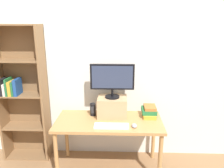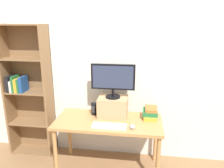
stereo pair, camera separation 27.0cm
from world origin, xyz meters
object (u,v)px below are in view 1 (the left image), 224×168
object	(u,v)px
riser_box	(112,107)
desk_speaker	(93,110)
keyboard	(111,126)
computer_mouse	(134,126)
bookshelf_unit	(22,94)
book_stack	(149,111)
computer_monitor	(112,79)
desk	(109,126)

from	to	relation	value
riser_box	desk_speaker	size ratio (longest dim) A/B	2.28
keyboard	computer_mouse	distance (m)	0.27
bookshelf_unit	book_stack	size ratio (longest dim) A/B	7.16
keyboard	book_stack	bearing A→B (deg)	34.56
book_stack	computer_monitor	bearing A→B (deg)	-178.46
riser_box	computer_mouse	distance (m)	0.43
computer_mouse	riser_box	bearing A→B (deg)	131.26
desk_speaker	book_stack	bearing A→B (deg)	0.75
keyboard	desk_speaker	bearing A→B (deg)	128.48
book_stack	keyboard	bearing A→B (deg)	-145.44
keyboard	desk_speaker	distance (m)	0.42
keyboard	book_stack	world-z (taller)	book_stack
computer_mouse	desk_speaker	distance (m)	0.62
computer_mouse	book_stack	xyz separation A→B (m)	(0.21, 0.33, 0.05)
computer_monitor	bookshelf_unit	bearing A→B (deg)	174.03
keyboard	book_stack	size ratio (longest dim) A/B	1.57
computer_mouse	book_stack	size ratio (longest dim) A/B	0.39
riser_box	keyboard	xyz separation A→B (m)	(0.00, -0.32, -0.12)
desk	computer_mouse	bearing A→B (deg)	-28.09
desk	bookshelf_unit	xyz separation A→B (m)	(-1.21, 0.28, 0.33)
desk	keyboard	world-z (taller)	keyboard
computer_monitor	computer_mouse	world-z (taller)	computer_monitor
book_stack	desk_speaker	size ratio (longest dim) A/B	1.59
desk	book_stack	distance (m)	0.57
computer_monitor	riser_box	bearing A→B (deg)	90.00
bookshelf_unit	computer_mouse	world-z (taller)	bookshelf_unit
computer_mouse	computer_monitor	bearing A→B (deg)	131.40
book_stack	bookshelf_unit	bearing A→B (deg)	176.13
computer_monitor	book_stack	size ratio (longest dim) A/B	2.12
desk	riser_box	size ratio (longest dim) A/B	3.56
riser_box	book_stack	world-z (taller)	riser_box
riser_box	computer_mouse	xyz separation A→B (m)	(0.28, -0.31, -0.11)
book_stack	desk_speaker	distance (m)	0.75
computer_monitor	keyboard	xyz separation A→B (m)	(0.00, -0.32, -0.50)
keyboard	book_stack	distance (m)	0.60
bookshelf_unit	desk_speaker	distance (m)	1.02
desk_speaker	computer_monitor	bearing A→B (deg)	-0.76
desk	computer_monitor	world-z (taller)	computer_monitor
computer_monitor	desk	bearing A→B (deg)	-105.20
bookshelf_unit	computer_monitor	world-z (taller)	bookshelf_unit
bookshelf_unit	keyboard	bearing A→B (deg)	-19.91
riser_box	computer_monitor	distance (m)	0.38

